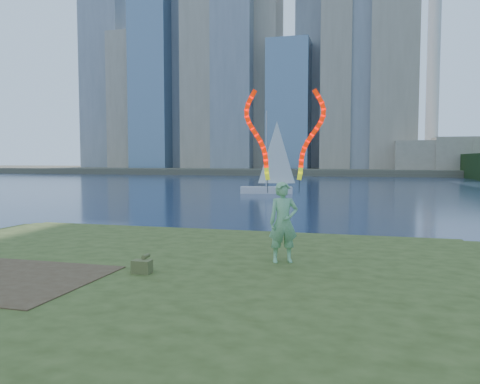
% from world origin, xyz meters
% --- Properties ---
extents(ground, '(320.00, 320.00, 0.00)m').
position_xyz_m(ground, '(0.00, 0.00, 0.00)').
color(ground, '#1A2843').
rests_on(ground, ground).
extents(grassy_knoll, '(20.00, 18.00, 0.80)m').
position_xyz_m(grassy_knoll, '(0.00, -2.30, 0.34)').
color(grassy_knoll, '#354418').
rests_on(grassy_knoll, ground).
extents(dirt_patch, '(3.20, 3.00, 0.02)m').
position_xyz_m(dirt_patch, '(-2.20, -3.20, 0.81)').
color(dirt_patch, '#47331E').
rests_on(dirt_patch, grassy_knoll).
extents(far_shore, '(320.00, 40.00, 1.20)m').
position_xyz_m(far_shore, '(0.00, 95.00, 0.60)').
color(far_shore, '#4D4838').
rests_on(far_shore, ground).
extents(city_skyline, '(100.00, 24.00, 70.00)m').
position_xyz_m(city_skyline, '(-13.00, 88.00, 36.20)').
color(city_skyline, slate).
rests_on(city_skyline, far_shore).
extents(woman_with_ribbons, '(1.97, 0.86, 4.16)m').
position_xyz_m(woman_with_ribbons, '(2.54, -0.29, 2.19)').
color(woman_with_ribbons, '#127119').
rests_on(woman_with_ribbons, grassy_knoll).
extents(canvas_bag, '(0.38, 0.43, 0.36)m').
position_xyz_m(canvas_bag, '(-0.03, -2.07, 0.95)').
color(canvas_bag, brown).
rests_on(canvas_bag, grassy_knoll).
extents(sailboat, '(5.00, 2.49, 7.51)m').
position_xyz_m(sailboat, '(-4.27, 31.10, 1.29)').
color(sailboat, silver).
rests_on(sailboat, ground).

